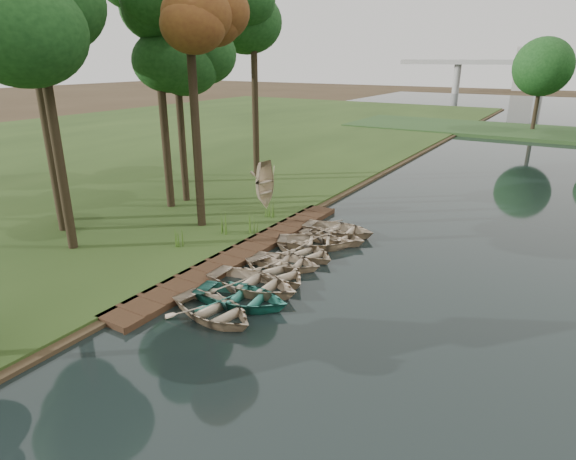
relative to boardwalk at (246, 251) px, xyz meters
The scene contains 24 objects.
ground 1.61m from the boardwalk, ahead, with size 300.00×300.00×0.00m, color #3D2F1D.
boardwalk is the anchor object (origin of this frame).
peninsula 50.91m from the boardwalk, 79.13° to the left, with size 50.00×14.00×0.45m, color #29461F.
far_trees 50.78m from the boardwalk, 82.86° to the left, with size 45.60×5.60×8.80m.
building_b 145.16m from the boardwalk, 91.34° to the left, with size 8.00×8.00×12.00m, color #A5A5A0.
rowboat_0 6.11m from the boardwalk, 64.87° to the right, with size 2.60×3.64×0.75m, color tan.
rowboat_1 5.11m from the boardwalk, 55.71° to the right, with size 2.70×3.78×0.78m, color #2A7565.
rowboat_2 3.97m from the boardwalk, 49.77° to the right, with size 2.87×4.02×0.83m, color tan.
rowboat_3 3.08m from the boardwalk, 29.36° to the right, with size 2.54×3.55×0.74m, color tan.
rowboat_4 2.54m from the boardwalk, ahead, with size 2.30×3.22×0.67m, color tan.
rowboat_5 2.91m from the boardwalk, 23.27° to the left, with size 2.28×3.19×0.66m, color tan.
rowboat_6 3.49m from the boardwalk, 45.05° to the left, with size 2.68×3.75×0.78m, color tan.
rowboat_7 4.60m from the boardwalk, 51.59° to the left, with size 2.50×3.50×0.73m, color tan.
rowboat_8 5.36m from the boardwalk, 60.09° to the left, with size 2.74×3.84×0.79m, color tan.
stored_rowboat 6.44m from the boardwalk, 115.44° to the left, with size 2.11×2.96×0.61m, color tan.
tree_0 12.82m from the boardwalk, 149.70° to the right, with size 4.68×4.68×11.67m.
tree_2 10.97m from the boardwalk, 159.08° to the left, with size 3.80×3.80×11.71m.
tree_3 14.41m from the boardwalk, 157.75° to the left, with size 4.23×4.23×13.30m.
tree_4 12.88m from the boardwalk, 149.70° to the left, with size 3.86×3.86×10.32m.
tree_6 19.30m from the boardwalk, 122.93° to the left, with size 5.07×5.07×13.89m.
reeds_0 3.31m from the boardwalk, 155.27° to the right, with size 0.60×0.60×0.98m, color #3F661E.
reeds_1 2.27m from the boardwalk, 117.41° to the left, with size 0.60×0.60×1.04m, color #3F661E.
reeds_2 2.66m from the boardwalk, 151.32° to the left, with size 0.60×0.60×1.11m, color #3F661E.
reeds_3 5.05m from the boardwalk, 109.95° to the left, with size 0.60×0.60×0.98m, color #3F661E.
Camera 1 is at (11.27, -17.22, 8.90)m, focal length 30.00 mm.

